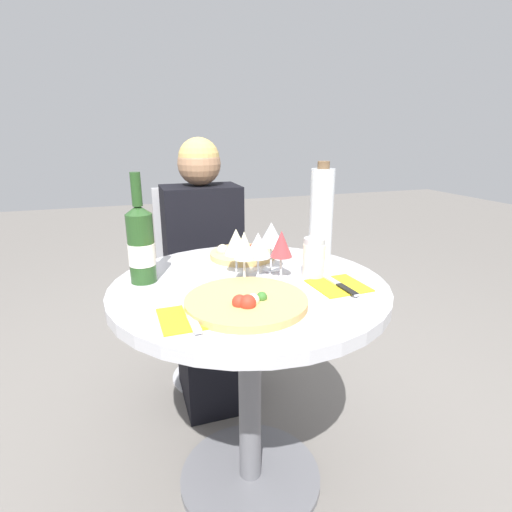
{
  "coord_description": "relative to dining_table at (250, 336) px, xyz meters",
  "views": [
    {
      "loc": [
        -0.34,
        -1.08,
        1.19
      ],
      "look_at": [
        0.0,
        -0.05,
        0.85
      ],
      "focal_mm": 28.0,
      "sensor_mm": 36.0,
      "label": 1
    }
  ],
  "objects": [
    {
      "name": "ground_plane",
      "position": [
        0.0,
        0.0,
        -0.57
      ],
      "size": [
        12.0,
        12.0,
        0.0
      ],
      "primitive_type": "plane",
      "color": "slate",
      "rests_on": "ground"
    },
    {
      "name": "tall_carafe",
      "position": [
        0.3,
        0.12,
        0.35
      ],
      "size": [
        0.08,
        0.08,
        0.34
      ],
      "color": "silver",
      "rests_on": "dining_table"
    },
    {
      "name": "wine_glass_front_left",
      "position": [
        -0.02,
        0.0,
        0.3
      ],
      "size": [
        0.06,
        0.06,
        0.16
      ],
      "color": "silver",
      "rests_on": "dining_table"
    },
    {
      "name": "wine_glass_center",
      "position": [
        0.04,
        0.05,
        0.28
      ],
      "size": [
        0.08,
        0.08,
        0.14
      ],
      "color": "silver",
      "rests_on": "dining_table"
    },
    {
      "name": "wine_glass_back_left",
      "position": [
        -0.02,
        0.09,
        0.29
      ],
      "size": [
        0.08,
        0.08,
        0.15
      ],
      "color": "silver",
      "rests_on": "dining_table"
    },
    {
      "name": "place_setting_right",
      "position": [
        0.24,
        -0.12,
        0.19
      ],
      "size": [
        0.16,
        0.19,
        0.01
      ],
      "color": "yellow",
      "rests_on": "dining_table"
    },
    {
      "name": "sugar_shaker",
      "position": [
        0.21,
        -0.02,
        0.24
      ],
      "size": [
        0.07,
        0.07,
        0.13
      ],
      "color": "silver",
      "rests_on": "dining_table"
    },
    {
      "name": "wine_bottle",
      "position": [
        -0.3,
        0.11,
        0.3
      ],
      "size": [
        0.08,
        0.08,
        0.33
      ],
      "color": "#23471E",
      "rests_on": "dining_table"
    },
    {
      "name": "wine_glass_back_right",
      "position": [
        0.1,
        0.09,
        0.3
      ],
      "size": [
        0.08,
        0.08,
        0.16
      ],
      "color": "silver",
      "rests_on": "dining_table"
    },
    {
      "name": "chair_behind_diner",
      "position": [
        -0.01,
        0.74,
        -0.12
      ],
      "size": [
        0.39,
        0.39,
        0.94
      ],
      "rotation": [
        0.0,
        0.0,
        3.14
      ],
      "color": "#ADADB2",
      "rests_on": "ground_plane"
    },
    {
      "name": "seated_diner",
      "position": [
        -0.01,
        0.59,
        -0.04
      ],
      "size": [
        0.34,
        0.45,
        1.17
      ],
      "rotation": [
        0.0,
        0.0,
        3.14
      ],
      "color": "black",
      "rests_on": "ground_plane"
    },
    {
      "name": "wine_glass_front_right",
      "position": [
        0.1,
        0.0,
        0.29
      ],
      "size": [
        0.07,
        0.07,
        0.15
      ],
      "color": "silver",
      "rests_on": "dining_table"
    },
    {
      "name": "pizza_small_far",
      "position": [
        0.05,
        0.25,
        0.2
      ],
      "size": [
        0.24,
        0.24,
        0.05
      ],
      "color": "#DBB26B",
      "rests_on": "dining_table"
    },
    {
      "name": "pizza_large",
      "position": [
        -0.06,
        -0.16,
        0.19
      ],
      "size": [
        0.32,
        0.32,
        0.05
      ],
      "color": "tan",
      "rests_on": "dining_table"
    },
    {
      "name": "dining_table",
      "position": [
        0.0,
        0.0,
        0.0
      ],
      "size": [
        0.83,
        0.83,
        0.75
      ],
      "color": "slate",
      "rests_on": "ground_plane"
    },
    {
      "name": "place_setting_left",
      "position": [
        -0.21,
        -0.19,
        0.19
      ],
      "size": [
        0.15,
        0.19,
        0.01
      ],
      "color": "yellow",
      "rests_on": "dining_table"
    }
  ]
}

